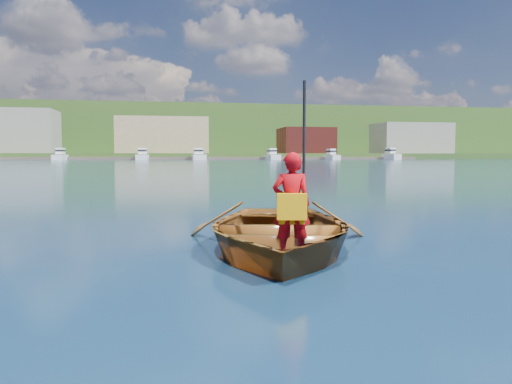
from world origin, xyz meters
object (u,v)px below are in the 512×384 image
Objects in this scene: rowboat at (278,231)px; dock at (169,158)px; child_paddler at (292,205)px; marina_yachts at (164,155)px.

dock is (-1.59, 148.57, 0.14)m from rowboat.
dock is at bearing 90.60° from child_paddler.
rowboat is at bearing 87.95° from child_paddler.
child_paddler reaches higher than rowboat.
marina_yachts is (-1.41, -4.68, 0.91)m from dock.
dock is (-1.56, 149.48, -0.31)m from child_paddler.
child_paddler is 149.49m from dock.
child_paddler is 144.83m from marina_yachts.
rowboat is 148.58m from dock.
rowboat is 2.18× the size of child_paddler.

